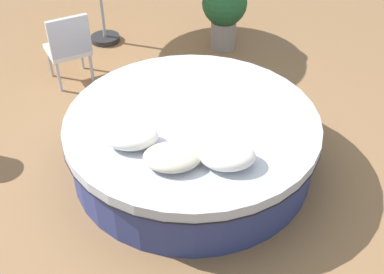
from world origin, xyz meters
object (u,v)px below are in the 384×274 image
(round_bed, at_px, (192,141))
(planter, at_px, (224,9))
(throw_pillow_1, at_px, (172,157))
(patio_chair, at_px, (69,45))
(throw_pillow_0, at_px, (131,137))
(throw_pillow_2, at_px, (228,156))

(round_bed, distance_m, planter, 2.69)
(throw_pillow_1, bearing_deg, patio_chair, -59.91)
(round_bed, height_order, throw_pillow_0, throw_pillow_0)
(throw_pillow_1, xyz_separation_m, planter, (-0.70, -3.31, -0.08))
(throw_pillow_0, relative_size, planter, 0.49)
(throw_pillow_0, relative_size, throw_pillow_2, 1.01)
(throw_pillow_2, bearing_deg, throw_pillow_0, -18.18)
(throw_pillow_0, bearing_deg, throw_pillow_1, 144.51)
(throw_pillow_0, distance_m, throw_pillow_1, 0.47)
(planter, bearing_deg, throw_pillow_0, 70.45)
(round_bed, xyz_separation_m, throw_pillow_2, (-0.30, 0.69, 0.39))
(throw_pillow_1, height_order, planter, planter)
(throw_pillow_1, relative_size, planter, 0.51)
(patio_chair, bearing_deg, throw_pillow_1, -87.46)
(throw_pillow_1, distance_m, patio_chair, 2.72)
(round_bed, bearing_deg, throw_pillow_0, 35.71)
(round_bed, distance_m, throw_pillow_0, 0.80)
(round_bed, relative_size, throw_pillow_1, 4.98)
(throw_pillow_1, relative_size, patio_chair, 0.53)
(round_bed, xyz_separation_m, throw_pillow_1, (0.19, 0.68, 0.38))
(throw_pillow_2, relative_size, patio_chair, 0.51)
(throw_pillow_2, relative_size, planter, 0.49)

